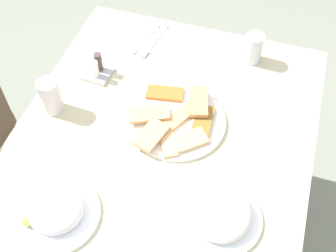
{
  "coord_description": "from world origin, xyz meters",
  "views": [
    {
      "loc": [
        -0.74,
        -0.25,
        1.81
      ],
      "look_at": [
        0.03,
        -0.01,
        0.77
      ],
      "focal_mm": 45.87,
      "sensor_mm": 36.0,
      "label": 1
    }
  ],
  "objects_px": {
    "pide_platter": "(177,120)",
    "salad_plate_rice": "(221,215)",
    "paper_napkin": "(150,40)",
    "condiment_caddy": "(97,70)",
    "drinking_glass": "(253,48)",
    "dining_table": "(162,153)",
    "salad_plate_greens": "(56,212)",
    "soda_can": "(50,96)",
    "spoon": "(146,39)",
    "fork": "(155,41)"
  },
  "relations": [
    {
      "from": "dining_table",
      "to": "salad_plate_rice",
      "type": "xyz_separation_m",
      "value": [
        -0.21,
        -0.23,
        0.1
      ]
    },
    {
      "from": "spoon",
      "to": "condiment_caddy",
      "type": "height_order",
      "value": "condiment_caddy"
    },
    {
      "from": "pide_platter",
      "to": "drinking_glass",
      "type": "bearing_deg",
      "value": -25.43
    },
    {
      "from": "dining_table",
      "to": "soda_can",
      "type": "relative_size",
      "value": 9.06
    },
    {
      "from": "dining_table",
      "to": "fork",
      "type": "bearing_deg",
      "value": 21.27
    },
    {
      "from": "pide_platter",
      "to": "salad_plate_greens",
      "type": "height_order",
      "value": "salad_plate_greens"
    },
    {
      "from": "salad_plate_rice",
      "to": "drinking_glass",
      "type": "height_order",
      "value": "drinking_glass"
    },
    {
      "from": "spoon",
      "to": "drinking_glass",
      "type": "bearing_deg",
      "value": -75.34
    },
    {
      "from": "soda_can",
      "to": "condiment_caddy",
      "type": "bearing_deg",
      "value": -22.02
    },
    {
      "from": "fork",
      "to": "condiment_caddy",
      "type": "distance_m",
      "value": 0.26
    },
    {
      "from": "salad_plate_greens",
      "to": "soda_can",
      "type": "height_order",
      "value": "soda_can"
    },
    {
      "from": "pide_platter",
      "to": "condiment_caddy",
      "type": "relative_size",
      "value": 3.24
    },
    {
      "from": "salad_plate_greens",
      "to": "drinking_glass",
      "type": "xyz_separation_m",
      "value": [
        0.76,
        -0.39,
        0.03
      ]
    },
    {
      "from": "paper_napkin",
      "to": "condiment_caddy",
      "type": "xyz_separation_m",
      "value": [
        -0.22,
        0.11,
        0.02
      ]
    },
    {
      "from": "dining_table",
      "to": "salad_plate_rice",
      "type": "bearing_deg",
      "value": -131.5
    },
    {
      "from": "dining_table",
      "to": "salad_plate_greens",
      "type": "bearing_deg",
      "value": 150.05
    },
    {
      "from": "dining_table",
      "to": "soda_can",
      "type": "bearing_deg",
      "value": 88.61
    },
    {
      "from": "soda_can",
      "to": "paper_napkin",
      "type": "distance_m",
      "value": 0.46
    },
    {
      "from": "spoon",
      "to": "paper_napkin",
      "type": "bearing_deg",
      "value": -77.19
    },
    {
      "from": "dining_table",
      "to": "fork",
      "type": "distance_m",
      "value": 0.46
    },
    {
      "from": "dining_table",
      "to": "fork",
      "type": "relative_size",
      "value": 5.67
    },
    {
      "from": "fork",
      "to": "salad_plate_rice",
      "type": "bearing_deg",
      "value": -139.36
    },
    {
      "from": "salad_plate_rice",
      "to": "condiment_caddy",
      "type": "relative_size",
      "value": 2.33
    },
    {
      "from": "fork",
      "to": "spoon",
      "type": "relative_size",
      "value": 1.06
    },
    {
      "from": "pide_platter",
      "to": "drinking_glass",
      "type": "distance_m",
      "value": 0.4
    },
    {
      "from": "pide_platter",
      "to": "drinking_glass",
      "type": "xyz_separation_m",
      "value": [
        0.36,
        -0.17,
        0.04
      ]
    },
    {
      "from": "drinking_glass",
      "to": "fork",
      "type": "relative_size",
      "value": 0.56
    },
    {
      "from": "salad_plate_rice",
      "to": "paper_napkin",
      "type": "xyz_separation_m",
      "value": [
        0.63,
        0.42,
        -0.02
      ]
    },
    {
      "from": "salad_plate_greens",
      "to": "condiment_caddy",
      "type": "height_order",
      "value": "condiment_caddy"
    },
    {
      "from": "drinking_glass",
      "to": "fork",
      "type": "height_order",
      "value": "drinking_glass"
    },
    {
      "from": "paper_napkin",
      "to": "salad_plate_rice",
      "type": "bearing_deg",
      "value": -146.44
    },
    {
      "from": "salad_plate_rice",
      "to": "spoon",
      "type": "relative_size",
      "value": 1.23
    },
    {
      "from": "salad_plate_greens",
      "to": "fork",
      "type": "relative_size",
      "value": 1.2
    },
    {
      "from": "spoon",
      "to": "pide_platter",
      "type": "bearing_deg",
      "value": -133.84
    },
    {
      "from": "fork",
      "to": "soda_can",
      "type": "bearing_deg",
      "value": 161.32
    },
    {
      "from": "dining_table",
      "to": "drinking_glass",
      "type": "height_order",
      "value": "drinking_glass"
    },
    {
      "from": "salad_plate_rice",
      "to": "condiment_caddy",
      "type": "xyz_separation_m",
      "value": [
        0.4,
        0.53,
        0.0
      ]
    },
    {
      "from": "drinking_glass",
      "to": "condiment_caddy",
      "type": "height_order",
      "value": "drinking_glass"
    },
    {
      "from": "salad_plate_rice",
      "to": "spoon",
      "type": "xyz_separation_m",
      "value": [
        0.63,
        0.43,
        -0.02
      ]
    },
    {
      "from": "drinking_glass",
      "to": "pide_platter",
      "type": "bearing_deg",
      "value": 154.57
    },
    {
      "from": "pide_platter",
      "to": "salad_plate_rice",
      "type": "xyz_separation_m",
      "value": [
        -0.28,
        -0.21,
        0.01
      ]
    },
    {
      "from": "pide_platter",
      "to": "drinking_glass",
      "type": "relative_size",
      "value": 2.86
    },
    {
      "from": "dining_table",
      "to": "soda_can",
      "type": "distance_m",
      "value": 0.4
    },
    {
      "from": "paper_napkin",
      "to": "fork",
      "type": "bearing_deg",
      "value": -90.0
    },
    {
      "from": "salad_plate_greens",
      "to": "spoon",
      "type": "height_order",
      "value": "salad_plate_greens"
    },
    {
      "from": "fork",
      "to": "condiment_caddy",
      "type": "bearing_deg",
      "value": 157.52
    },
    {
      "from": "drinking_glass",
      "to": "paper_napkin",
      "type": "relative_size",
      "value": 0.81
    },
    {
      "from": "dining_table",
      "to": "salad_plate_greens",
      "type": "distance_m",
      "value": 0.4
    },
    {
      "from": "condiment_caddy",
      "to": "drinking_glass",
      "type": "bearing_deg",
      "value": -64.41
    },
    {
      "from": "salad_plate_rice",
      "to": "soda_can",
      "type": "distance_m",
      "value": 0.64
    }
  ]
}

